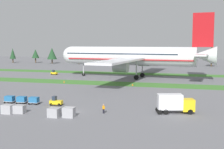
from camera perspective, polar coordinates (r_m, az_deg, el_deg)
ground_plane at (r=57.46m, az=-7.93°, el=-7.11°), size 400.00×400.00×0.00m
grass_strip_near at (r=95.36m, az=1.83°, el=-1.79°), size 320.00×10.04×0.01m
grass_strip_far at (r=126.52m, az=5.30°, el=0.13°), size 320.00×10.04×0.01m
airliner at (r=109.98m, az=4.05°, el=3.57°), size 58.08×71.86×23.07m
baggage_tug at (r=63.76m, az=-10.67°, el=-5.10°), size 2.65×1.40×1.97m
cargo_dolly_lead at (r=65.94m, az=-14.68°, el=-4.73°), size 2.26×1.58×1.55m
cargo_dolly_second at (r=67.34m, az=-16.86°, el=-4.57°), size 2.26×1.58×1.55m
cargo_dolly_third at (r=68.83m, az=-18.95°, el=-4.41°), size 2.26×1.58×1.55m
catering_truck at (r=56.78m, az=11.89°, el=-5.33°), size 7.32×4.13×3.58m
pushback_tractor at (r=124.58m, az=-11.02°, el=0.33°), size 2.71×1.53×1.97m
ground_crew_marshaller at (r=55.63m, az=-1.63°, el=-6.50°), size 0.52×0.36×1.74m
uld_container_0 at (r=58.80m, az=-19.26°, el=-6.25°), size 2.01×1.61×1.68m
uld_container_1 at (r=58.50m, az=-17.24°, el=-6.33°), size 2.17×1.81×1.52m
uld_container_2 at (r=53.93m, az=-10.99°, el=-7.15°), size 2.11×1.74×1.63m
uld_container_3 at (r=53.39m, az=-8.22°, el=-7.16°), size 2.08×1.70×1.77m
taxiway_marker_0 at (r=91.53m, az=3.94°, el=-1.93°), size 0.44×0.44×0.65m
taxiway_marker_1 at (r=99.60m, az=-9.14°, el=-1.36°), size 0.44×0.44×0.59m
distant_tree_line at (r=173.29m, az=10.50°, el=3.83°), size 192.24×10.88×11.72m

